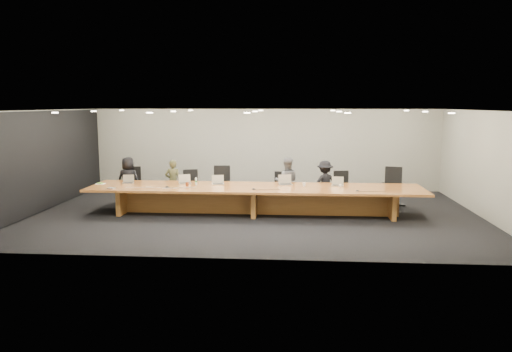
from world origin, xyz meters
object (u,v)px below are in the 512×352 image
(water_bottle, at_px, (196,181))
(mic_right, at_px, (358,191))
(laptop_d, at_px, (286,180))
(conference_table, at_px, (255,195))
(paper_cup_near, at_px, (304,185))
(chair_far_left, at_px, (132,185))
(mic_left, at_px, (167,187))
(chair_left, at_px, (192,187))
(chair_mid_left, at_px, (221,185))
(laptop_b, at_px, (185,179))
(paper_cup_far, at_px, (340,186))
(chair_far_right, at_px, (393,187))
(person_d, at_px, (325,183))
(laptop_a, at_px, (128,179))
(person_c, at_px, (287,182))
(amber_mug, at_px, (187,184))
(av_box, at_px, (111,188))
(person_b, at_px, (173,182))
(laptop_c, at_px, (218,180))
(mic_center, at_px, (254,189))
(chair_right, at_px, (343,189))
(person_a, at_px, (128,180))
(chair_mid_right, at_px, (280,188))
(laptop_e, at_px, (338,181))

(water_bottle, relative_size, mic_right, 1.81)
(laptop_d, bearing_deg, conference_table, -168.42)
(paper_cup_near, bearing_deg, chair_far_left, 169.02)
(mic_left, bearing_deg, chair_left, 76.92)
(chair_mid_left, distance_m, paper_cup_near, 2.67)
(laptop_b, height_order, paper_cup_far, laptop_b)
(laptop_b, height_order, laptop_d, laptop_d)
(paper_cup_far, distance_m, mic_right, 0.70)
(chair_left, relative_size, chair_far_right, 0.89)
(person_d, bearing_deg, laptop_a, -11.24)
(person_c, bearing_deg, person_d, -179.24)
(laptop_d, xyz_separation_m, mic_left, (-3.17, -0.68, -0.13))
(person_c, bearing_deg, chair_left, -2.55)
(laptop_a, distance_m, amber_mug, 1.80)
(laptop_d, height_order, mic_right, laptop_d)
(laptop_a, height_order, av_box, laptop_a)
(person_b, bearing_deg, laptop_c, 144.81)
(mic_left, distance_m, mic_right, 5.03)
(chair_mid_left, relative_size, mic_center, 9.87)
(mic_right, bearing_deg, mic_left, 178.09)
(laptop_b, bearing_deg, chair_mid_left, 24.09)
(person_b, bearing_deg, chair_right, 176.41)
(person_c, relative_size, laptop_a, 4.63)
(chair_right, height_order, chair_far_right, chair_far_right)
(paper_cup_far, relative_size, av_box, 0.42)
(water_bottle, bearing_deg, mic_left, -144.21)
(laptop_a, distance_m, paper_cup_far, 5.91)
(chair_mid_left, distance_m, person_a, 2.80)
(laptop_a, relative_size, laptop_d, 0.85)
(mic_left, bearing_deg, mic_center, -2.79)
(person_a, bearing_deg, paper_cup_far, 173.71)
(chair_mid_left, distance_m, laptop_c, 0.99)
(chair_mid_right, height_order, person_c, person_c)
(conference_table, xyz_separation_m, mic_center, (-0.00, -0.42, 0.24))
(chair_right, bearing_deg, chair_left, 169.72)
(av_box, bearing_deg, chair_left, 62.91)
(person_b, relative_size, laptop_a, 4.29)
(chair_far_right, xyz_separation_m, laptop_b, (-5.92, -0.98, 0.30))
(chair_far_left, bearing_deg, person_d, -4.34)
(laptop_c, xyz_separation_m, paper_cup_near, (2.39, -0.13, -0.08))
(chair_mid_right, bearing_deg, person_b, -170.84)
(chair_far_left, bearing_deg, laptop_e, -13.15)
(laptop_d, relative_size, laptop_e, 1.14)
(laptop_b, xyz_separation_m, laptop_e, (4.24, -0.03, -0.01))
(chair_right, xyz_separation_m, person_d, (-0.52, 0.05, 0.14))
(paper_cup_near, bearing_deg, paper_cup_far, -3.94)
(laptop_d, height_order, laptop_e, laptop_d)
(mic_right, bearing_deg, chair_right, 97.32)
(person_b, distance_m, av_box, 2.22)
(chair_mid_left, distance_m, mic_left, 2.00)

